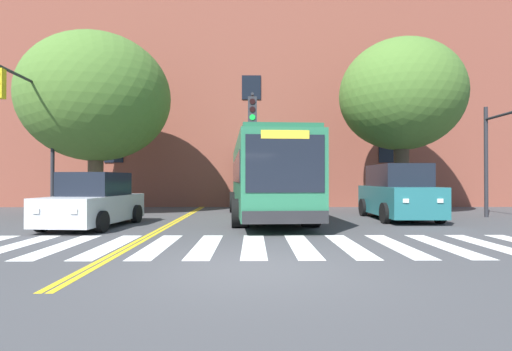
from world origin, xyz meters
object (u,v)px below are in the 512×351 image
(traffic_light_overhead, at_px, (253,134))
(street_tree_curbside_large, at_px, (401,96))
(car_silver_near_lane, at_px, (94,202))
(car_grey_behind_bus, at_px, (259,191))
(traffic_light_far_corner, at_px, (33,120))
(street_tree_curbside_small, at_px, (96,98))
(city_bus, at_px, (265,176))
(traffic_light_near_corner, at_px, (512,140))
(car_teal_far_lane, at_px, (398,193))

(traffic_light_overhead, height_order, street_tree_curbside_large, street_tree_curbside_large)
(car_silver_near_lane, distance_m, car_grey_behind_bus, 14.67)
(car_silver_near_lane, height_order, street_tree_curbside_large, street_tree_curbside_large)
(traffic_light_far_corner, relative_size, street_tree_curbside_small, 0.69)
(city_bus, relative_size, car_grey_behind_bus, 2.41)
(traffic_light_near_corner, xyz_separation_m, street_tree_curbside_small, (-17.11, 3.29, 2.25))
(city_bus, xyz_separation_m, traffic_light_overhead, (-0.51, -0.05, 1.79))
(city_bus, height_order, car_teal_far_lane, city_bus)
(street_tree_curbside_large, relative_size, street_tree_curbside_small, 0.98)
(traffic_light_near_corner, bearing_deg, city_bus, 168.89)
(car_teal_far_lane, bearing_deg, car_grey_behind_bus, 116.06)
(traffic_light_near_corner, relative_size, traffic_light_far_corner, 0.82)
(traffic_light_overhead, bearing_deg, car_grey_behind_bus, 87.81)
(car_teal_far_lane, bearing_deg, street_tree_curbside_small, 169.39)
(car_silver_near_lane, distance_m, street_tree_curbside_large, 14.06)
(traffic_light_near_corner, bearing_deg, car_teal_far_lane, 168.21)
(city_bus, bearing_deg, car_grey_behind_bus, 90.68)
(car_silver_near_lane, height_order, traffic_light_far_corner, traffic_light_far_corner)
(car_silver_near_lane, xyz_separation_m, street_tree_curbside_large, (12.29, 4.95, 4.69))
(traffic_light_far_corner, height_order, street_tree_curbside_large, street_tree_curbside_large)
(car_teal_far_lane, relative_size, car_grey_behind_bus, 0.99)
(city_bus, relative_size, traffic_light_overhead, 2.21)
(car_grey_behind_bus, bearing_deg, car_silver_near_lane, -113.18)
(car_silver_near_lane, relative_size, traffic_light_far_corner, 0.80)
(car_grey_behind_bus, distance_m, traffic_light_overhead, 10.51)
(car_silver_near_lane, relative_size, car_teal_far_lane, 0.95)
(city_bus, xyz_separation_m, car_silver_near_lane, (-5.89, -3.39, -0.92))
(traffic_light_far_corner, xyz_separation_m, street_tree_curbside_small, (1.37, 2.73, 1.42))
(car_grey_behind_bus, bearing_deg, street_tree_curbside_small, -131.49)
(street_tree_curbside_small, bearing_deg, traffic_light_overhead, -11.76)
(traffic_light_overhead, distance_m, street_tree_curbside_large, 7.36)
(traffic_light_far_corner, height_order, street_tree_curbside_small, street_tree_curbside_small)
(car_teal_far_lane, height_order, car_grey_behind_bus, car_teal_far_lane)
(traffic_light_near_corner, height_order, street_tree_curbside_large, street_tree_curbside_large)
(car_grey_behind_bus, height_order, traffic_light_overhead, traffic_light_overhead)
(traffic_light_near_corner, distance_m, street_tree_curbside_large, 5.10)
(car_silver_near_lane, xyz_separation_m, street_tree_curbside_small, (-1.86, 4.85, 4.54))
(traffic_light_near_corner, relative_size, street_tree_curbside_small, 0.56)
(street_tree_curbside_small, bearing_deg, traffic_light_near_corner, -10.89)
(traffic_light_near_corner, relative_size, street_tree_curbside_large, 0.58)
(city_bus, height_order, street_tree_curbside_small, street_tree_curbside_small)
(car_grey_behind_bus, distance_m, traffic_light_far_corner, 14.84)
(car_teal_far_lane, xyz_separation_m, traffic_light_near_corner, (4.06, -0.85, 2.08))
(street_tree_curbside_small, bearing_deg, car_grey_behind_bus, 48.51)
(traffic_light_far_corner, xyz_separation_m, street_tree_curbside_large, (15.53, 2.83, 1.57))
(traffic_light_overhead, bearing_deg, traffic_light_far_corner, -171.93)
(car_grey_behind_bus, bearing_deg, traffic_light_overhead, -92.19)
(car_silver_near_lane, bearing_deg, car_grey_behind_bus, 66.82)
(traffic_light_far_corner, xyz_separation_m, traffic_light_overhead, (8.62, 1.22, -0.41))
(city_bus, xyz_separation_m, car_grey_behind_bus, (-0.12, 10.09, -0.93))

